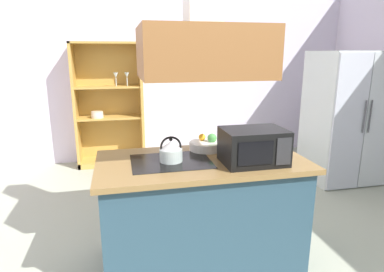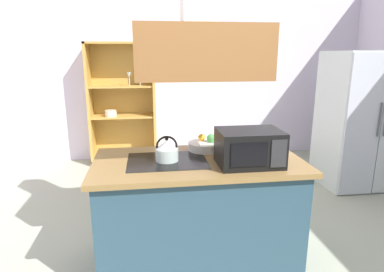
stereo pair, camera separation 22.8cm
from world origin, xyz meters
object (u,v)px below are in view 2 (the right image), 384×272
at_px(refrigerator, 361,120).
at_px(cutting_board, 251,147).
at_px(dish_cabinet, 123,111).
at_px(kettle, 167,150).
at_px(fruit_bowl, 205,145).
at_px(microwave, 249,148).

bearing_deg(refrigerator, cutting_board, -148.14).
relative_size(dish_cabinet, cutting_board, 5.46).
bearing_deg(dish_cabinet, cutting_board, -63.25).
bearing_deg(refrigerator, kettle, -151.53).
relative_size(kettle, fruit_bowl, 0.70).
xyz_separation_m(dish_cabinet, fruit_bowl, (0.85, -2.53, 0.12)).
bearing_deg(cutting_board, fruit_bowl, -176.85).
relative_size(refrigerator, cutting_board, 5.08).
xyz_separation_m(refrigerator, dish_cabinet, (-3.08, 1.38, -0.04)).
distance_m(cutting_board, microwave, 0.47).
bearing_deg(dish_cabinet, refrigerator, -24.08).
relative_size(refrigerator, microwave, 3.75).
distance_m(kettle, fruit_bowl, 0.42).
bearing_deg(kettle, microwave, -15.41).
distance_m(refrigerator, kettle, 2.93).
height_order(refrigerator, dish_cabinet, dish_cabinet).
relative_size(dish_cabinet, fruit_bowl, 6.68).
relative_size(cutting_board, microwave, 0.74).
bearing_deg(fruit_bowl, refrigerator, 27.32).
relative_size(kettle, microwave, 0.43).
relative_size(dish_cabinet, kettle, 9.48).
xyz_separation_m(kettle, fruit_bowl, (0.34, 0.24, -0.04)).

